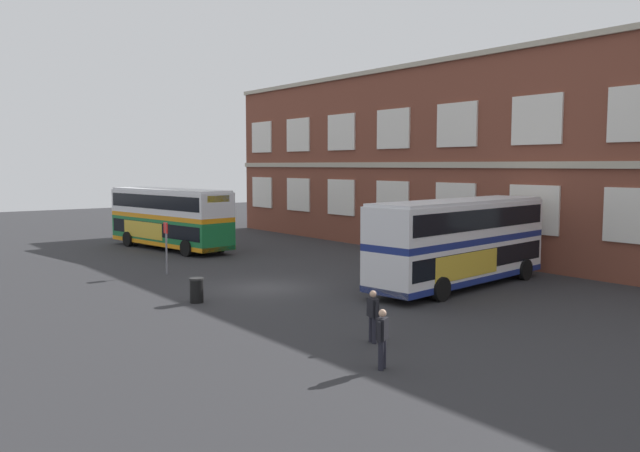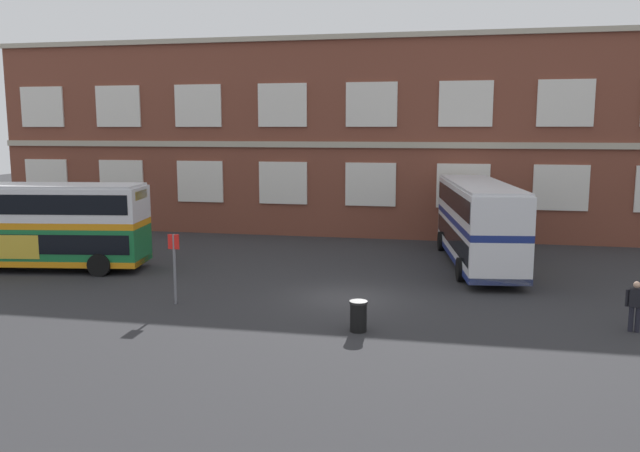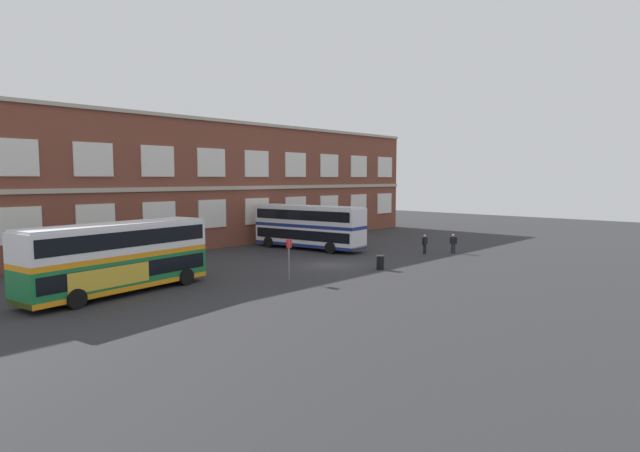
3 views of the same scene
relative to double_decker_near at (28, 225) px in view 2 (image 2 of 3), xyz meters
name	(u,v)px [view 2 (image 2 of 3)]	position (x,y,z in m)	size (l,w,h in m)	color
ground_plane	(354,286)	(15.60, -0.26, -2.15)	(120.00, 120.00, 0.00)	#2B2B2D
brick_terminal_building	(420,140)	(17.53, 15.72, 3.77)	(54.34, 8.19, 12.13)	brown
double_decker_near	(28,225)	(0.00, 0.00, 0.00)	(11.26, 4.17, 4.07)	#197038
double_decker_middle	(478,222)	(20.89, 5.06, 0.00)	(3.99, 11.24, 4.07)	silver
waiting_passenger	(635,304)	(25.57, -4.51, -1.22)	(0.64, 0.32, 1.70)	black
bus_stand_flag	(174,262)	(9.33, -4.36, -0.51)	(0.44, 0.10, 2.70)	slate
station_litter_bin	(358,316)	(16.64, -6.27, -1.63)	(0.60, 0.60, 1.03)	black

